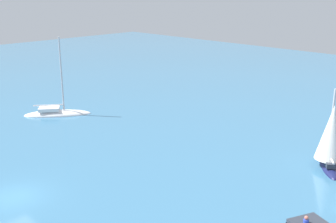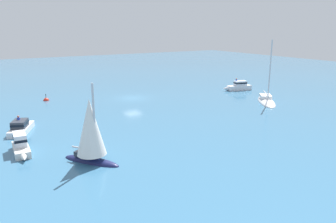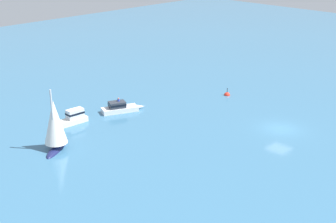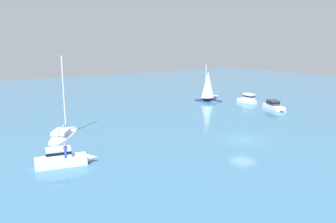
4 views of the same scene
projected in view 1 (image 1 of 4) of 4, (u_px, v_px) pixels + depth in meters
The scene contains 3 objects.
ground_plane at pixel (15, 197), 30.47m from camera, with size 160.00×160.00×0.00m, color teal.
sloop at pixel (57, 114), 49.81m from camera, with size 7.48×6.38×9.66m.
ketch at pixel (331, 138), 34.90m from camera, with size 5.00×4.02×7.03m.
Camera 1 is at (11.65, 27.17, 14.67)m, focal length 45.18 mm.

